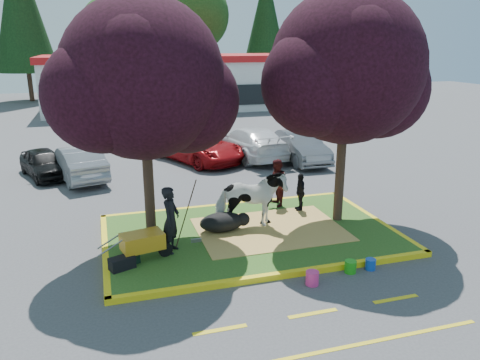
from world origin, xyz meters
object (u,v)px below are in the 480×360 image
object	(u,v)px
cow	(251,200)
car_silver	(78,162)
bucket_green	(350,267)
handler	(171,220)
calf	(222,222)
car_black	(44,163)
bucket_blue	(370,264)
bucket_pink	(312,278)
wheelbarrow	(143,242)

from	to	relation	value
cow	car_silver	bearing A→B (deg)	41.10
cow	bucket_green	distance (m)	3.60
handler	car_silver	world-z (taller)	handler
handler	calf	bearing A→B (deg)	-31.92
handler	car_black	size ratio (longest dim) A/B	0.51
handler	car_silver	distance (m)	8.79
bucket_blue	bucket_pink	bearing A→B (deg)	-170.77
bucket_blue	calf	bearing A→B (deg)	134.27
bucket_green	cow	bearing A→B (deg)	116.49
cow	bucket_pink	bearing A→B (deg)	-166.26
bucket_pink	handler	bearing A→B (deg)	139.83
wheelbarrow	cow	bearing A→B (deg)	8.74
calf	bucket_green	size ratio (longest dim) A/B	4.22
calf	handler	distance (m)	1.94
bucket_green	bucket_blue	bearing A→B (deg)	0.00
calf	bucket_pink	xyz separation A→B (m)	(1.29, -3.36, -0.27)
bucket_pink	bucket_green	bearing A→B (deg)	13.56
wheelbarrow	bucket_green	distance (m)	5.19
wheelbarrow	car_black	bearing A→B (deg)	96.47
car_black	calf	bearing A→B (deg)	-76.58
cow	handler	distance (m)	2.67
wheelbarrow	car_silver	world-z (taller)	car_silver
bucket_green	bucket_pink	distance (m)	1.19
wheelbarrow	car_silver	bearing A→B (deg)	89.50
calf	wheelbarrow	bearing A→B (deg)	-128.39
car_silver	wheelbarrow	bearing A→B (deg)	86.82
calf	handler	xyz separation A→B (m)	(-1.60, -0.92, 0.60)
handler	wheelbarrow	distance (m)	0.90
bucket_green	car_black	world-z (taller)	car_black
bucket_green	bucket_pink	bearing A→B (deg)	-166.44
bucket_pink	bucket_blue	xyz separation A→B (m)	(1.72, 0.28, -0.03)
calf	bucket_green	distance (m)	3.95
car_black	car_silver	distance (m)	1.57
calf	car_silver	distance (m)	8.56
handler	bucket_green	distance (m)	4.67
handler	wheelbarrow	xyz separation A→B (m)	(-0.76, -0.27, -0.40)
bucket_blue	car_black	size ratio (longest dim) A/B	0.08
cow	bucket_pink	size ratio (longest dim) A/B	6.15
handler	wheelbarrow	world-z (taller)	handler
cow	handler	world-z (taller)	handler
bucket_green	car_silver	distance (m)	12.47
cow	calf	size ratio (longest dim) A/B	1.56
bucket_pink	bucket_blue	size ratio (longest dim) A/B	1.20
wheelbarrow	bucket_pink	size ratio (longest dim) A/B	5.62
handler	cow	bearing A→B (deg)	-40.61
bucket_green	bucket_blue	xyz separation A→B (m)	(0.56, 0.00, -0.02)
wheelbarrow	bucket_pink	world-z (taller)	wheelbarrow
cow	bucket_blue	bearing A→B (deg)	-138.92
bucket_blue	car_black	xyz separation A→B (m)	(-8.54, 11.30, 0.45)
cow	car_black	distance (m)	10.40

